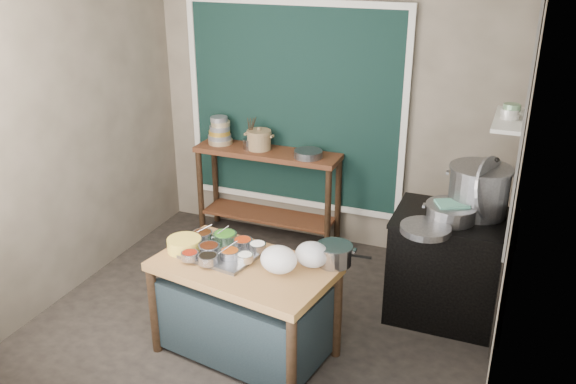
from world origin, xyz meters
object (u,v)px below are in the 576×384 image
at_px(saucepan, 334,254).
at_px(stock_pot, 479,190).
at_px(back_counter, 268,195).
at_px(ceramic_crock, 259,141).
at_px(steamer, 451,212).
at_px(stove_block, 450,268).
at_px(condiment_tray, 219,253).
at_px(utensil_cup, 251,144).
at_px(prep_table, 245,310).
at_px(yellow_basin, 184,245).

relative_size(saucepan, stock_pot, 0.54).
distance_m(back_counter, ceramic_crock, 0.57).
bearing_deg(steamer, back_counter, 156.59).
distance_m(stove_block, steamer, 0.53).
relative_size(stove_block, condiment_tray, 1.64).
bearing_deg(utensil_cup, back_counter, 1.96).
distance_m(back_counter, utensil_cup, 0.55).
height_order(saucepan, utensil_cup, utensil_cup).
height_order(prep_table, condiment_tray, condiment_tray).
xyz_separation_m(prep_table, steamer, (1.27, 0.99, 0.57)).
bearing_deg(back_counter, stock_pot, -16.41).
relative_size(prep_table, condiment_tray, 2.28).
height_order(prep_table, stock_pot, stock_pot).
height_order(stove_block, ceramic_crock, ceramic_crock).
distance_m(utensil_cup, ceramic_crock, 0.09).
xyz_separation_m(condiment_tray, yellow_basin, (-0.26, -0.03, 0.04)).
height_order(prep_table, steamer, steamer).
xyz_separation_m(utensil_cup, ceramic_crock, (0.08, 0.01, 0.04)).
bearing_deg(utensil_cup, condiment_tray, -72.48).
height_order(back_counter, saucepan, back_counter).
xyz_separation_m(yellow_basin, saucepan, (1.07, 0.22, 0.02)).
distance_m(ceramic_crock, stock_pot, 2.21).
height_order(condiment_tray, yellow_basin, yellow_basin).
relative_size(condiment_tray, stock_pot, 1.12).
height_order(ceramic_crock, stock_pot, stock_pot).
bearing_deg(yellow_basin, saucepan, 11.71).
bearing_deg(utensil_cup, steamer, -21.49).
xyz_separation_m(stove_block, yellow_basin, (-1.79, -1.05, 0.37)).
xyz_separation_m(stove_block, ceramic_crock, (-1.99, 0.73, 0.61)).
xyz_separation_m(stock_pot, steamer, (-0.17, -0.21, -0.13)).
height_order(yellow_basin, ceramic_crock, ceramic_crock).
relative_size(prep_table, steamer, 3.17).
distance_m(prep_table, stove_block, 1.69).
xyz_separation_m(condiment_tray, steamer, (1.49, 0.93, 0.18)).
xyz_separation_m(back_counter, ceramic_crock, (-0.09, 0.00, 0.56)).
distance_m(utensil_cup, steamer, 2.19).
bearing_deg(utensil_cup, saucepan, -48.75).
relative_size(condiment_tray, yellow_basin, 2.20).
bearing_deg(stock_pot, back_counter, 163.59).
xyz_separation_m(condiment_tray, utensil_cup, (-0.55, 1.74, 0.24)).
xyz_separation_m(ceramic_crock, stock_pot, (2.13, -0.60, 0.04)).
distance_m(prep_table, steamer, 1.71).
bearing_deg(ceramic_crock, yellow_basin, -83.49).
distance_m(stove_block, utensil_cup, 2.27).
bearing_deg(ceramic_crock, utensil_cup, -172.87).
relative_size(back_counter, yellow_basin, 5.82).
bearing_deg(steamer, prep_table, -141.98).
relative_size(ceramic_crock, steamer, 0.64).
height_order(condiment_tray, saucepan, saucepan).
bearing_deg(prep_table, utensil_cup, 122.56).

